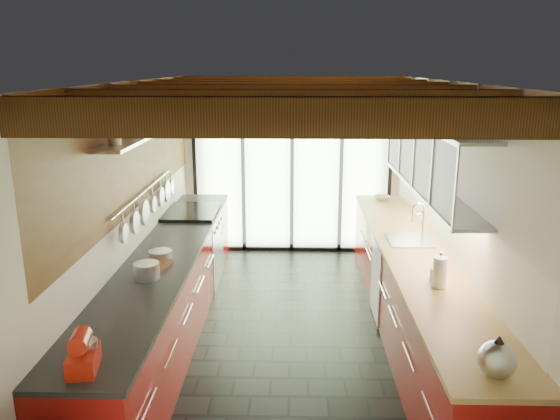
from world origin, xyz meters
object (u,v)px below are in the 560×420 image
object	(u,v)px
soap_bottle	(436,272)
stand_mixer	(83,353)
kettle	(497,357)
paper_towel	(440,273)
bowl	(382,198)

from	to	relation	value
soap_bottle	stand_mixer	bearing A→B (deg)	-149.72
kettle	paper_towel	distance (m)	1.36
stand_mixer	soap_bottle	xyz separation A→B (m)	(2.54, 1.48, -0.02)
stand_mixer	bowl	xyz separation A→B (m)	(2.54, 4.49, -0.08)
kettle	bowl	bearing A→B (deg)	90.00
paper_towel	kettle	bearing A→B (deg)	-90.00
kettle	bowl	size ratio (longest dim) A/B	1.35
kettle	bowl	world-z (taller)	kettle
paper_towel	bowl	size ratio (longest dim) A/B	1.45
bowl	stand_mixer	bearing A→B (deg)	-119.49
stand_mixer	soap_bottle	bearing A→B (deg)	30.28
kettle	soap_bottle	xyz separation A→B (m)	(0.00, 1.49, -0.04)
stand_mixer	paper_towel	world-z (taller)	paper_towel
kettle	soap_bottle	size ratio (longest dim) A/B	1.76
paper_towel	bowl	xyz separation A→B (m)	(-0.00, 3.14, -0.11)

